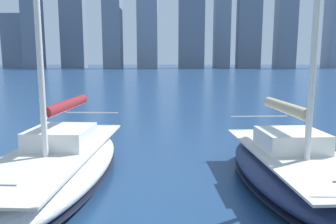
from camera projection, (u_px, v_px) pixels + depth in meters
city_skyline at (176, 27)px, 159.47m from camera, size 168.22×23.55×49.19m
sailboat_tan at (296, 168)px, 9.30m from camera, size 3.34×7.61×10.81m
sailboat_maroon at (56, 165)px, 9.59m from camera, size 3.30×8.69×11.40m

